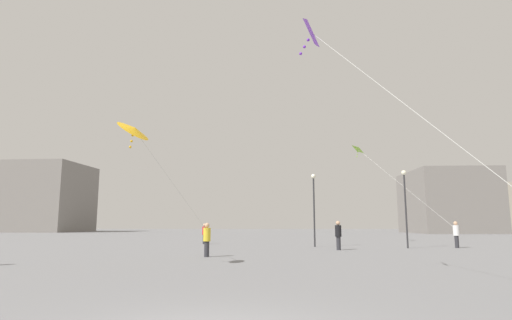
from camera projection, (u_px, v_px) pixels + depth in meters
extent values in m
cylinder|color=#2D2D33|center=(207.00, 249.00, 21.07)|extent=(0.25, 0.25, 0.77)
cylinder|color=yellow|center=(207.00, 235.00, 21.19)|extent=(0.37, 0.37, 0.67)
sphere|color=tan|center=(207.00, 225.00, 21.26)|extent=(0.25, 0.25, 0.25)
cylinder|color=#2D2D33|center=(204.00, 239.00, 34.87)|extent=(0.25, 0.25, 0.77)
cylinder|color=red|center=(204.00, 231.00, 34.98)|extent=(0.37, 0.37, 0.67)
sphere|color=tan|center=(204.00, 225.00, 35.05)|extent=(0.25, 0.25, 0.25)
cylinder|color=#2D2D33|center=(339.00, 243.00, 26.78)|extent=(0.27, 0.27, 0.84)
cylinder|color=black|center=(338.00, 231.00, 26.90)|extent=(0.40, 0.40, 0.73)
sphere|color=tan|center=(338.00, 223.00, 26.98)|extent=(0.27, 0.27, 0.27)
cylinder|color=#2D2D33|center=(457.00, 242.00, 29.14)|extent=(0.27, 0.27, 0.84)
cylinder|color=white|center=(456.00, 230.00, 29.26)|extent=(0.40, 0.40, 0.73)
sphere|color=tan|center=(455.00, 223.00, 29.34)|extent=(0.27, 0.27, 0.27)
pyramid|color=#8CD12D|center=(358.00, 149.00, 39.32)|extent=(1.04, 1.63, 0.64)
sphere|color=#8CD12D|center=(358.00, 152.00, 39.42)|extent=(0.10, 0.10, 0.10)
sphere|color=#8CD12D|center=(357.00, 154.00, 39.53)|extent=(0.10, 0.10, 0.10)
sphere|color=#8CD12D|center=(357.00, 157.00, 39.64)|extent=(0.10, 0.10, 0.10)
cylinder|color=silver|center=(400.00, 183.00, 34.30)|extent=(4.73, 8.90, 7.34)
pyramid|color=purple|center=(313.00, 33.00, 13.83)|extent=(0.74, 1.41, 0.81)
sphere|color=purple|center=(308.00, 40.00, 13.87)|extent=(0.10, 0.10, 0.10)
sphere|color=purple|center=(304.00, 47.00, 13.91)|extent=(0.10, 0.10, 0.10)
sphere|color=purple|center=(301.00, 54.00, 13.94)|extent=(0.10, 0.10, 0.10)
cylinder|color=silver|center=(414.00, 112.00, 11.13)|extent=(4.91, 4.31, 6.61)
cone|color=yellow|center=(134.00, 129.00, 16.13)|extent=(1.59, 1.68, 0.91)
sphere|color=yellow|center=(133.00, 135.00, 16.21)|extent=(0.10, 0.10, 0.10)
sphere|color=yellow|center=(131.00, 141.00, 16.30)|extent=(0.10, 0.10, 0.10)
sphere|color=yellow|center=(130.00, 147.00, 16.39)|extent=(0.10, 0.10, 0.10)
cylinder|color=silver|center=(175.00, 187.00, 18.67)|extent=(2.06, 5.84, 3.97)
cube|color=gray|center=(21.00, 198.00, 93.62)|extent=(28.91, 18.22, 14.96)
cube|color=gray|center=(447.00, 202.00, 80.16)|extent=(14.28, 17.31, 11.78)
cube|color=#B2A893|center=(498.00, 207.00, 95.29)|extent=(16.35, 8.51, 10.93)
cylinder|color=#2D2D30|center=(314.00, 212.00, 30.92)|extent=(0.12, 0.12, 5.05)
sphere|color=#EAE5C6|center=(313.00, 176.00, 31.33)|extent=(0.36, 0.36, 0.36)
cylinder|color=#2D2D30|center=(406.00, 211.00, 29.11)|extent=(0.12, 0.12, 5.09)
sphere|color=#EAE5C6|center=(404.00, 173.00, 29.53)|extent=(0.36, 0.36, 0.36)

